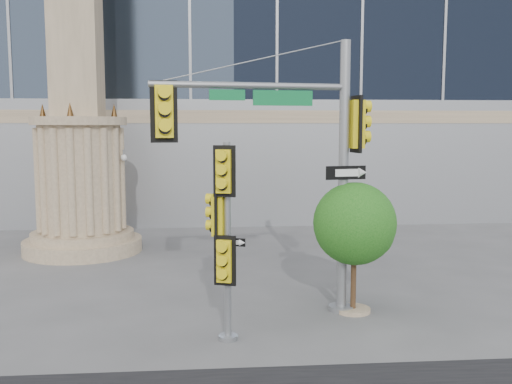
{
  "coord_description": "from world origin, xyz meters",
  "views": [
    {
      "loc": [
        -1.2,
        -12.79,
        4.76
      ],
      "look_at": [
        0.03,
        2.0,
        3.04
      ],
      "focal_mm": 40.0,
      "sensor_mm": 36.0,
      "label": 1
    }
  ],
  "objects": [
    {
      "name": "secondary_signal_pole",
      "position": [
        -0.88,
        -0.56,
        2.6
      ],
      "size": [
        0.76,
        0.71,
        4.42
      ],
      "rotation": [
        0.0,
        0.0,
        -0.32
      ],
      "color": "slate",
      "rests_on": "ground"
    },
    {
      "name": "main_signal_pole",
      "position": [
        0.96,
        1.11,
        4.25
      ],
      "size": [
        5.31,
        1.26,
        6.87
      ],
      "rotation": [
        0.0,
        0.0,
        0.15
      ],
      "color": "slate",
      "rests_on": "ground"
    },
    {
      "name": "monument",
      "position": [
        -6.0,
        9.0,
        5.52
      ],
      "size": [
        4.4,
        4.4,
        16.6
      ],
      "color": "gray",
      "rests_on": "ground"
    },
    {
      "name": "street_tree",
      "position": [
        2.51,
        1.22,
        2.21
      ],
      "size": [
        2.15,
        2.1,
        3.36
      ],
      "color": "gray",
      "rests_on": "ground"
    },
    {
      "name": "ground",
      "position": [
        0.0,
        0.0,
        0.0
      ],
      "size": [
        120.0,
        120.0,
        0.0
      ],
      "primitive_type": "plane",
      "color": "#545456",
      "rests_on": "ground"
    }
  ]
}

